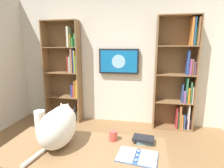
% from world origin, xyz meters
% --- Properties ---
extents(wall_back, '(4.52, 0.06, 2.70)m').
position_xyz_m(wall_back, '(0.00, -2.23, 1.35)').
color(wall_back, silver).
rests_on(wall_back, ground).
extents(bookshelf_left, '(0.78, 0.28, 2.23)m').
position_xyz_m(bookshelf_left, '(-1.28, -2.06, 1.05)').
color(bookshelf_left, brown).
rests_on(bookshelf_left, ground).
extents(bookshelf_right, '(0.79, 0.28, 2.19)m').
position_xyz_m(bookshelf_right, '(1.09, -2.06, 1.11)').
color(bookshelf_right, brown).
rests_on(bookshelf_right, ground).
extents(wall_mounted_tv, '(0.84, 0.07, 0.52)m').
position_xyz_m(wall_mounted_tv, '(-0.05, -2.15, 1.35)').
color(wall_mounted_tv, black).
extents(desk, '(1.48, 0.68, 0.77)m').
position_xyz_m(desk, '(-0.08, 0.28, 0.65)').
color(desk, olive).
rests_on(desk, ground).
extents(cat, '(0.30, 0.59, 0.36)m').
position_xyz_m(cat, '(0.16, 0.20, 0.95)').
color(cat, silver).
rests_on(cat, desk).
extents(open_binder, '(0.35, 0.26, 0.02)m').
position_xyz_m(open_binder, '(-0.56, 0.28, 0.78)').
color(open_binder, '#335999').
rests_on(open_binder, desk).
extents(paper_towel_roll, '(0.11, 0.11, 0.24)m').
position_xyz_m(paper_towel_roll, '(0.47, 0.02, 0.89)').
color(paper_towel_roll, white).
rests_on(paper_towel_roll, desk).
extents(coffee_mug, '(0.08, 0.08, 0.10)m').
position_xyz_m(coffee_mug, '(-0.32, 0.05, 0.81)').
color(coffee_mug, '#D84C3F').
rests_on(coffee_mug, desk).
extents(desk_book_stack, '(0.21, 0.15, 0.05)m').
position_xyz_m(desk_book_stack, '(-0.61, 0.04, 0.80)').
color(desk_book_stack, '#6699A8').
rests_on(desk_book_stack, desk).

